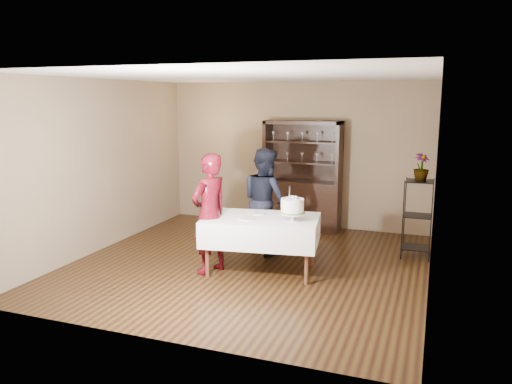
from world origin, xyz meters
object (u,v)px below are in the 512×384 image
plant_etagere (418,215)px  cake_table (261,230)px  cake (292,207)px  woman (210,214)px  china_hutch (302,193)px  man (265,201)px  potted_plant (421,167)px

plant_etagere → cake_table: bearing=-144.3°
cake_table → cake: (0.45, -0.04, 0.37)m
woman → china_hutch: bearing=-170.5°
china_hutch → woman: size_ratio=1.19×
cake_table → man: 0.96m
cake → woman: bearing=-169.3°
man → potted_plant: size_ratio=4.07×
woman → potted_plant: woman is taller
woman → cake: 1.15m
cake_table → potted_plant: (2.01, 1.45, 0.79)m
cake_table → cake: size_ratio=3.57×
china_hutch → cake_table: 2.49m
potted_plant → plant_etagere: bearing=-137.4°
man → cake: size_ratio=3.48×
cake_table → woman: (-0.67, -0.25, 0.24)m
woman → cake: (1.12, 0.21, 0.14)m
china_hutch → woman: bearing=-102.1°
cake → china_hutch: bearing=101.9°
cake → potted_plant: potted_plant is taller
potted_plant → man: bearing=-166.3°
cake_table → woman: bearing=-159.3°
cake_table → cake: bearing=-5.2°
woman → potted_plant: bearing=144.1°
cake_table → cake: 0.59m
plant_etagere → man: 2.33m
man → cake: 1.18m
plant_etagere → china_hutch: bearing=153.2°
plant_etagere → potted_plant: potted_plant is taller
china_hutch → potted_plant: bearing=-26.5°
cake_table → potted_plant: bearing=35.7°
plant_etagere → cake: size_ratio=2.53×
man → cake: man is taller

